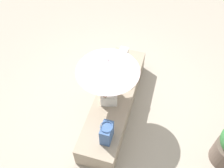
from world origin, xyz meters
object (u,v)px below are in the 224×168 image
(shoulder_bag_spare, at_px, (107,133))
(tote_bag_canvas, at_px, (123,55))
(handbag_black, at_px, (120,69))
(person_seated, at_px, (109,84))
(parasol, at_px, (108,65))

(shoulder_bag_spare, bearing_deg, tote_bag_canvas, -173.84)
(handbag_black, height_order, tote_bag_canvas, handbag_black)
(tote_bag_canvas, bearing_deg, person_seated, 0.13)
(person_seated, height_order, tote_bag_canvas, person_seated)
(parasol, bearing_deg, tote_bag_canvas, 179.46)
(parasol, relative_size, tote_bag_canvas, 3.37)
(tote_bag_canvas, bearing_deg, handbag_black, 5.53)
(person_seated, distance_m, shoulder_bag_spare, 0.80)
(handbag_black, bearing_deg, person_seated, -3.51)
(parasol, distance_m, handbag_black, 0.90)
(parasol, bearing_deg, shoulder_bag_spare, 14.83)
(person_seated, height_order, parasol, parasol)
(handbag_black, xyz_separation_m, shoulder_bag_spare, (1.33, 0.15, 0.01))
(person_seated, xyz_separation_m, tote_bag_canvas, (-0.98, -0.00, -0.25))
(shoulder_bag_spare, bearing_deg, person_seated, -166.17)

